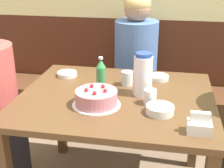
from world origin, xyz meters
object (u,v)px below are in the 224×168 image
bench_seat (132,111)px  bowl_soup_white (159,77)px  napkin_holder (199,125)px  person_pale_blue_shirt (135,74)px  birthday_cake (96,98)px  glass_shot_small (127,78)px  bowl_side_dish (67,74)px  glass_tumbler_short (142,66)px  water_pitcher (143,75)px  glass_water_tall (150,97)px  bowl_rice_small (160,110)px  soju_bottle (101,73)px

bench_seat → bowl_soup_white: bowl_soup_white is taller
napkin_holder → person_pale_blue_shirt: person_pale_blue_shirt is taller
birthday_cake → glass_shot_small: size_ratio=2.95×
bowl_side_dish → glass_tumbler_short: glass_tumbler_short is taller
bowl_soup_white → water_pitcher: bearing=-107.9°
glass_shot_small → person_pale_blue_shirt: 0.59m
person_pale_blue_shirt → glass_tumbler_short: bearing=13.6°
bench_seat → birthday_cake: 1.13m
glass_water_tall → bowl_soup_white: bearing=85.2°
water_pitcher → bowl_rice_small: water_pitcher is taller
bowl_rice_small → glass_water_tall: size_ratio=1.72×
napkin_holder → glass_shot_small: (-0.41, 0.52, 0.01)m
birthday_cake → napkin_holder: size_ratio=2.41×
bowl_soup_white → person_pale_blue_shirt: bearing=115.3°
bench_seat → glass_tumbler_short: size_ratio=27.45×
bowl_rice_small → glass_water_tall: bearing=119.8°
bowl_soup_white → person_pale_blue_shirt: person_pale_blue_shirt is taller
soju_bottle → bowl_soup_white: 0.41m
birthday_cake → glass_tumbler_short: (0.19, 0.56, 0.01)m
water_pitcher → glass_water_tall: (0.05, -0.12, -0.08)m
bench_seat → glass_shot_small: 0.86m
bench_seat → glass_tumbler_short: (0.11, -0.42, 0.56)m
bowl_soup_white → glass_tumbler_short: bearing=139.4°
bowl_soup_white → glass_shot_small: bearing=-145.6°
birthday_cake → glass_tumbler_short: bearing=71.0°
napkin_holder → bowl_side_dish: size_ratio=0.83×
birthday_cake → glass_tumbler_short: birthday_cake is taller
bowl_soup_white → person_pale_blue_shirt: 0.49m
birthday_cake → bowl_side_dish: bearing=126.5°
glass_shot_small → person_pale_blue_shirt: size_ratio=0.07×
soju_bottle → glass_water_tall: 0.37m
bowl_side_dish → person_pale_blue_shirt: bearing=48.8°
birthday_cake → glass_water_tall: (0.28, 0.07, -0.00)m
bench_seat → glass_tumbler_short: 0.71m
glass_tumbler_short → bowl_side_dish: bearing=-162.7°
bowl_rice_small → glass_water_tall: 0.12m
bench_seat → water_pitcher: 1.02m
soju_bottle → bowl_soup_white: size_ratio=1.53×
glass_shot_small → glass_water_tall: bearing=-57.1°
soju_bottle → napkin_holder: size_ratio=1.77×
bench_seat → bowl_side_dish: bowl_side_dish is taller
glass_shot_small → glass_tumbler_short: bearing=73.8°
glass_shot_small → napkin_holder: bearing=-51.9°
bench_seat → glass_shot_small: bearing=-86.5°
soju_bottle → bench_seat: bearing=81.0°
birthday_cake → bowl_rice_small: 0.35m
bowl_rice_small → person_pale_blue_shirt: size_ratio=0.12×
birthday_cake → glass_water_tall: size_ratio=3.15×
birthday_cake → glass_shot_small: birthday_cake is taller
bowl_soup_white → bowl_rice_small: size_ratio=0.88×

